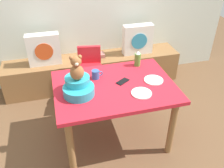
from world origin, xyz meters
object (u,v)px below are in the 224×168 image
pillow_floral_left (44,50)px  dinner_plate_far (141,93)px  pillow_floral_right (138,39)px  infant_seat_teal (78,87)px  ketchup_bottle (138,59)px  book_stack (98,55)px  highchair (90,69)px  teddy_bear (77,68)px  cell_phone (123,81)px  coffee_mug (96,74)px  dinner_plate_near (154,80)px  dining_table (114,94)px

pillow_floral_left → dinner_plate_far: size_ratio=2.20×
pillow_floral_right → infant_seat_teal: same height
infant_seat_teal → pillow_floral_right: bearing=49.4°
ketchup_bottle → pillow_floral_left: bearing=141.1°
dinner_plate_far → book_stack: bearing=96.0°
book_stack → highchair: 0.48m
infant_seat_teal → dinner_plate_far: (0.58, -0.16, -0.07)m
pillow_floral_left → ketchup_bottle: bearing=-38.9°
book_stack → highchair: bearing=-113.9°
teddy_bear → cell_phone: bearing=10.6°
pillow_floral_left → teddy_bear: bearing=-75.9°
ketchup_bottle → book_stack: bearing=109.0°
pillow_floral_right → dinner_plate_far: (-0.46, -1.38, 0.07)m
infant_seat_teal → coffee_mug: (0.21, 0.23, -0.02)m
highchair → teddy_bear: 0.98m
ketchup_bottle → dinner_plate_far: (-0.15, -0.54, -0.08)m
ketchup_bottle → dinner_plate_near: ketchup_bottle is taller
coffee_mug → pillow_floral_right: bearing=50.1°
cell_phone → pillow_floral_left: bearing=2.1°
dining_table → pillow_floral_right: bearing=60.1°
dining_table → cell_phone: (0.10, 0.04, 0.11)m
infant_seat_teal → cell_phone: (0.47, 0.09, -0.07)m
pillow_floral_left → cell_phone: bearing=-55.5°
infant_seat_teal → teddy_bear: teddy_bear is taller
dinner_plate_far → pillow_floral_left: bearing=122.9°
dinner_plate_near → dinner_plate_far: (-0.21, -0.19, 0.00)m
cell_phone → teddy_bear: bearing=68.2°
pillow_floral_left → infant_seat_teal: 1.27m
infant_seat_teal → cell_phone: infant_seat_teal is taller
pillow_floral_left → pillow_floral_right: (1.35, 0.00, 0.00)m
coffee_mug → dinner_plate_near: (0.58, -0.20, -0.04)m
pillow_floral_left → ketchup_bottle: size_ratio=2.38×
highchair → dinner_plate_far: bearing=-70.6°
dining_table → ketchup_bottle: bearing=42.4°
highchair → infant_seat_teal: 0.89m
dining_table → infant_seat_teal: size_ratio=3.71×
book_stack → infant_seat_teal: size_ratio=0.61×
pillow_floral_right → dining_table: 1.35m
pillow_floral_right → teddy_bear: (-1.05, -1.22, 0.34)m
book_stack → teddy_bear: bearing=-109.4°
pillow_floral_left → dinner_plate_far: (0.89, -1.38, 0.07)m
coffee_mug → dinner_plate_near: size_ratio=0.60×
book_stack → coffee_mug: bearing=-102.4°
dining_table → ketchup_bottle: (0.36, 0.33, 0.20)m
pillow_floral_right → coffee_mug: bearing=-129.9°
pillow_floral_left → book_stack: (0.75, 0.02, -0.19)m
coffee_mug → dinner_plate_far: (0.37, -0.39, -0.04)m
coffee_mug → dinner_plate_near: bearing=-19.0°
coffee_mug → cell_phone: bearing=-28.3°
pillow_floral_right → coffee_mug: pillow_floral_right is taller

